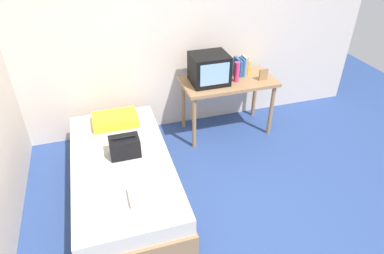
# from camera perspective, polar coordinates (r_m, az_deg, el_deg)

# --- Properties ---
(ground_plane) EXTENTS (8.00, 8.00, 0.00)m
(ground_plane) POSITION_cam_1_polar(r_m,az_deg,el_deg) (3.38, 7.09, -16.45)
(ground_plane) COLOR #2D4784
(wall_back) EXTENTS (5.20, 0.10, 2.60)m
(wall_back) POSITION_cam_1_polar(r_m,az_deg,el_deg) (4.26, -2.63, 16.15)
(wall_back) COLOR beige
(wall_back) RESTS_ON ground
(bed) EXTENTS (1.00, 2.00, 0.44)m
(bed) POSITION_cam_1_polar(r_m,az_deg,el_deg) (3.60, -11.53, -8.12)
(bed) COLOR #9E754C
(bed) RESTS_ON ground
(desk) EXTENTS (1.16, 0.60, 0.75)m
(desk) POSITION_cam_1_polar(r_m,az_deg,el_deg) (4.29, 6.10, 6.77)
(desk) COLOR #9E754C
(desk) RESTS_ON ground
(tv) EXTENTS (0.44, 0.39, 0.36)m
(tv) POSITION_cam_1_polar(r_m,az_deg,el_deg) (4.10, 2.93, 9.81)
(tv) COLOR black
(tv) RESTS_ON desk
(water_bottle) EXTENTS (0.06, 0.06, 0.25)m
(water_bottle) POSITION_cam_1_polar(r_m,az_deg,el_deg) (4.18, 7.58, 9.22)
(water_bottle) COLOR #E53372
(water_bottle) RESTS_ON desk
(book_row) EXTENTS (0.17, 0.16, 0.24)m
(book_row) POSITION_cam_1_polar(r_m,az_deg,el_deg) (4.36, 8.37, 10.08)
(book_row) COLOR #2D5699
(book_row) RESTS_ON desk
(picture_frame) EXTENTS (0.11, 0.02, 0.15)m
(picture_frame) POSITION_cam_1_polar(r_m,az_deg,el_deg) (4.29, 11.99, 8.69)
(picture_frame) COLOR #9E754C
(picture_frame) RESTS_ON desk
(pillow) EXTENTS (0.51, 0.33, 0.10)m
(pillow) POSITION_cam_1_polar(r_m,az_deg,el_deg) (3.99, -12.84, 1.22)
(pillow) COLOR yellow
(pillow) RESTS_ON bed
(handbag) EXTENTS (0.30, 0.20, 0.23)m
(handbag) POSITION_cam_1_polar(r_m,az_deg,el_deg) (3.45, -11.31, -3.27)
(handbag) COLOR black
(handbag) RESTS_ON bed
(magazine) EXTENTS (0.21, 0.29, 0.01)m
(magazine) POSITION_cam_1_polar(r_m,az_deg,el_deg) (3.23, -12.42, -8.69)
(magazine) COLOR white
(magazine) RESTS_ON bed
(remote_dark) EXTENTS (0.04, 0.16, 0.02)m
(remote_dark) POSITION_cam_1_polar(r_m,az_deg,el_deg) (3.05, -7.29, -10.89)
(remote_dark) COLOR black
(remote_dark) RESTS_ON bed
(remote_silver) EXTENTS (0.04, 0.14, 0.02)m
(remote_silver) POSITION_cam_1_polar(r_m,az_deg,el_deg) (3.55, -15.87, -4.66)
(remote_silver) COLOR #B7B7BC
(remote_silver) RESTS_ON bed
(folded_towel) EXTENTS (0.28, 0.22, 0.06)m
(folded_towel) POSITION_cam_1_polar(r_m,az_deg,el_deg) (3.01, -7.93, -11.30)
(folded_towel) COLOR white
(folded_towel) RESTS_ON bed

